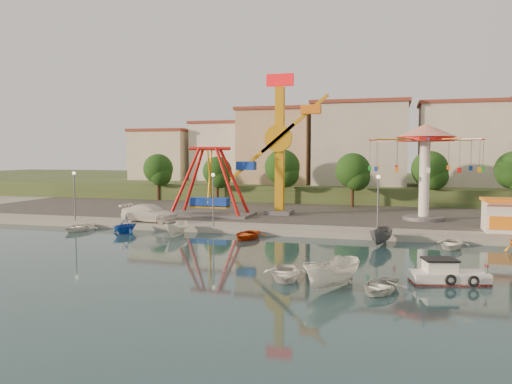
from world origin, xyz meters
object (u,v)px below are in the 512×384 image
(cabin_motorboat, at_px, (447,276))
(van, at_px, (150,213))
(kamikaze_tower, at_px, (283,148))
(wave_swinger, at_px, (425,150))
(pirate_ship_ride, at_px, (210,183))
(rowboat_a, at_px, (285,273))
(skiff, at_px, (332,274))

(cabin_motorboat, relative_size, van, 0.75)
(kamikaze_tower, bearing_deg, van, -141.48)
(wave_swinger, bearing_deg, kamikaze_tower, 178.15)
(pirate_ship_ride, height_order, rowboat_a, pirate_ship_ride)
(kamikaze_tower, bearing_deg, pirate_ship_ride, -159.08)
(cabin_motorboat, height_order, van, van)
(wave_swinger, distance_m, skiff, 30.05)
(skiff, distance_m, van, 28.88)
(wave_swinger, height_order, rowboat_a, wave_swinger)
(wave_swinger, distance_m, cabin_motorboat, 26.38)
(pirate_ship_ride, distance_m, skiff, 31.34)
(pirate_ship_ride, bearing_deg, wave_swinger, 6.08)
(wave_swinger, distance_m, rowboat_a, 29.72)
(kamikaze_tower, relative_size, van, 2.60)
(kamikaze_tower, height_order, cabin_motorboat, kamikaze_tower)
(rowboat_a, distance_m, skiff, 3.43)
(pirate_ship_ride, xyz_separation_m, kamikaze_tower, (7.98, 3.05, 4.03))
(rowboat_a, bearing_deg, skiff, -36.58)
(rowboat_a, bearing_deg, wave_swinger, 58.09)
(pirate_ship_ride, relative_size, skiff, 2.17)
(cabin_motorboat, distance_m, skiff, 7.28)
(wave_swinger, height_order, cabin_motorboat, wave_swinger)
(pirate_ship_ride, distance_m, kamikaze_tower, 9.44)
(wave_swinger, bearing_deg, pirate_ship_ride, -173.92)
(kamikaze_tower, height_order, rowboat_a, kamikaze_tower)
(cabin_motorboat, relative_size, rowboat_a, 1.23)
(kamikaze_tower, bearing_deg, wave_swinger, -1.85)
(pirate_ship_ride, xyz_separation_m, van, (-4.24, -6.68, -2.87))
(wave_swinger, distance_m, van, 30.27)
(cabin_motorboat, bearing_deg, van, 135.81)
(skiff, bearing_deg, kamikaze_tower, 138.99)
(kamikaze_tower, relative_size, wave_swinger, 1.42)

